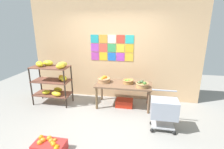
% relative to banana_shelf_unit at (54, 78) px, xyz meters
% --- Properties ---
extents(ground, '(9.16, 9.16, 0.00)m').
position_rel_banana_shelf_unit_xyz_m(ground, '(1.52, -0.88, -0.73)').
color(ground, gray).
extents(back_wall_with_art, '(4.79, 0.07, 2.90)m').
position_rel_banana_shelf_unit_xyz_m(back_wall_with_art, '(1.52, 0.73, 0.72)').
color(back_wall_with_art, tan).
rests_on(back_wall_with_art, ground).
extents(banana_shelf_unit, '(1.01, 0.53, 1.20)m').
position_rel_banana_shelf_unit_xyz_m(banana_shelf_unit, '(0.00, 0.00, 0.00)').
color(banana_shelf_unit, '#2C221B').
rests_on(banana_shelf_unit, ground).
extents(display_table, '(1.44, 0.68, 0.63)m').
position_rel_banana_shelf_unit_xyz_m(display_table, '(1.88, 0.17, -0.17)').
color(display_table, brown).
rests_on(display_table, ground).
extents(fruit_basket_right, '(0.29, 0.29, 0.13)m').
position_rel_banana_shelf_unit_xyz_m(fruit_basket_right, '(1.99, 0.23, -0.04)').
color(fruit_basket_right, '#A3753E').
rests_on(fruit_basket_right, display_table).
extents(fruit_basket_centre, '(0.34, 0.34, 0.16)m').
position_rel_banana_shelf_unit_xyz_m(fruit_basket_centre, '(1.34, 0.22, -0.02)').
color(fruit_basket_centre, tan).
rests_on(fruit_basket_centre, display_table).
extents(fruit_basket_back_left, '(0.32, 0.32, 0.17)m').
position_rel_banana_shelf_unit_xyz_m(fruit_basket_back_left, '(2.35, 0.02, -0.02)').
color(fruit_basket_back_left, '#AF7F4A').
rests_on(fruit_basket_back_left, display_table).
extents(produce_crate_under_table, '(0.45, 0.31, 0.19)m').
position_rel_banana_shelf_unit_xyz_m(produce_crate_under_table, '(1.91, 0.16, -0.63)').
color(produce_crate_under_table, red).
rests_on(produce_crate_under_table, ground).
extents(orange_crate_foreground, '(0.54, 0.33, 0.24)m').
position_rel_banana_shelf_unit_xyz_m(orange_crate_foreground, '(0.83, -1.77, -0.62)').
color(orange_crate_foreground, red).
rests_on(orange_crate_foreground, ground).
extents(shopping_cart, '(0.53, 0.41, 0.81)m').
position_rel_banana_shelf_unit_xyz_m(shopping_cart, '(2.82, -0.74, -0.27)').
color(shopping_cart, black).
rests_on(shopping_cart, ground).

